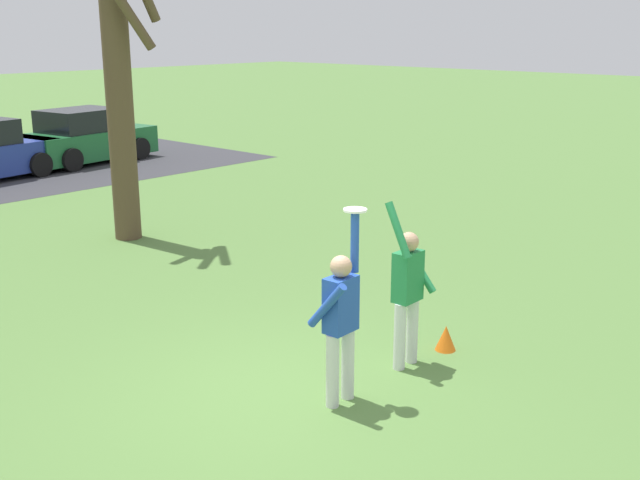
# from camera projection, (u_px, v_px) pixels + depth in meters

# --- Properties ---
(ground_plane) EXTENTS (120.00, 120.00, 0.00)m
(ground_plane) POSITION_uv_depth(u_px,v_px,m) (285.00, 394.00, 8.55)
(ground_plane) COLOR #567F3D
(person_catcher) EXTENTS (0.54, 0.49, 2.08)m
(person_catcher) POSITION_uv_depth(u_px,v_px,m) (341.00, 317.00, 8.11)
(person_catcher) COLOR silver
(person_catcher) RESTS_ON ground_plane
(person_defender) EXTENTS (0.55, 0.49, 2.04)m
(person_defender) POSITION_uv_depth(u_px,v_px,m) (407.00, 288.00, 9.02)
(person_defender) COLOR silver
(person_defender) RESTS_ON ground_plane
(frisbee_disc) EXTENTS (0.25, 0.25, 0.02)m
(frisbee_disc) POSITION_uv_depth(u_px,v_px,m) (355.00, 210.00, 7.98)
(frisbee_disc) COLOR white
(frisbee_disc) RESTS_ON person_catcher
(parked_car_green) EXTENTS (4.31, 2.46, 1.59)m
(parked_car_green) POSITION_uv_depth(u_px,v_px,m) (85.00, 138.00, 22.93)
(parked_car_green) COLOR #1E6633
(parked_car_green) RESTS_ON ground_plane
(bare_tree_tall) EXTENTS (1.42, 0.97, 6.49)m
(bare_tree_tall) POSITION_uv_depth(u_px,v_px,m) (119.00, 63.00, 13.98)
(bare_tree_tall) COLOR brown
(bare_tree_tall) RESTS_ON ground_plane
(field_cone_orange) EXTENTS (0.26, 0.26, 0.32)m
(field_cone_orange) POSITION_uv_depth(u_px,v_px,m) (446.00, 338.00, 9.67)
(field_cone_orange) COLOR orange
(field_cone_orange) RESTS_ON ground_plane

